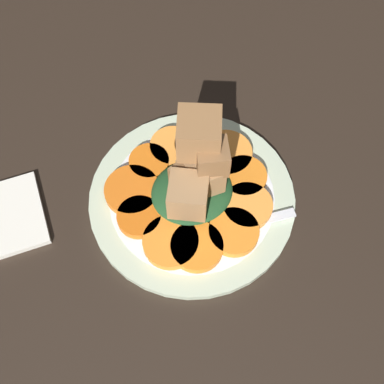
{
  "coord_description": "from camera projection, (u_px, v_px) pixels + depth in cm",
  "views": [
    {
      "loc": [
        -9.43,
        -25.86,
        55.05
      ],
      "look_at": [
        0.0,
        0.0,
        4.1
      ],
      "focal_mm": 45.0,
      "sensor_mm": 36.0,
      "label": 1
    }
  ],
  "objects": [
    {
      "name": "table_slab",
      "position": [
        192.0,
        204.0,
        0.61
      ],
      "size": [
        120.0,
        120.0,
        2.0
      ],
      "primitive_type": "cube",
      "color": "black",
      "rests_on": "ground"
    },
    {
      "name": "plate",
      "position": [
        192.0,
        198.0,
        0.59
      ],
      "size": [
        25.3,
        25.3,
        1.05
      ],
      "color": "beige",
      "rests_on": "table_slab"
    },
    {
      "name": "carrot_slice_0",
      "position": [
        132.0,
        191.0,
        0.58
      ],
      "size": [
        6.73,
        6.73,
        1.17
      ],
      "primitive_type": "cylinder",
      "color": "orange",
      "rests_on": "plate"
    },
    {
      "name": "carrot_slice_1",
      "position": [
        139.0,
        217.0,
        0.57
      ],
      "size": [
        5.26,
        5.26,
        1.17
      ],
      "primitive_type": "cylinder",
      "color": "#D66114",
      "rests_on": "plate"
    },
    {
      "name": "carrot_slice_2",
      "position": [
        171.0,
        242.0,
        0.55
      ],
      "size": [
        6.49,
        6.49,
        1.17
      ],
      "primitive_type": "cylinder",
      "color": "orange",
      "rests_on": "plate"
    },
    {
      "name": "carrot_slice_3",
      "position": [
        197.0,
        247.0,
        0.55
      ],
      "size": [
        6.09,
        6.09,
        1.17
      ],
      "primitive_type": "cylinder",
      "color": "orange",
      "rests_on": "plate"
    },
    {
      "name": "carrot_slice_4",
      "position": [
        234.0,
        232.0,
        0.56
      ],
      "size": [
        5.92,
        5.92,
        1.17
      ],
      "primitive_type": "cylinder",
      "color": "orange",
      "rests_on": "plate"
    },
    {
      "name": "carrot_slice_5",
      "position": [
        248.0,
        206.0,
        0.57
      ],
      "size": [
        6.0,
        6.0,
        1.17
      ],
      "primitive_type": "cylinder",
      "color": "#F99438",
      "rests_on": "plate"
    },
    {
      "name": "carrot_slice_6",
      "position": [
        244.0,
        178.0,
        0.59
      ],
      "size": [
        5.7,
        5.7,
        1.17
      ],
      "primitive_type": "cylinder",
      "color": "orange",
      "rests_on": "plate"
    },
    {
      "name": "carrot_slice_7",
      "position": [
        226.0,
        154.0,
        0.61
      ],
      "size": [
        6.69,
        6.69,
        1.17
      ],
      "primitive_type": "cylinder",
      "color": "orange",
      "rests_on": "plate"
    },
    {
      "name": "carrot_slice_8",
      "position": [
        197.0,
        146.0,
        0.62
      ],
      "size": [
        5.78,
        5.78,
        1.17
      ],
      "primitive_type": "cylinder",
      "color": "orange",
      "rests_on": "plate"
    },
    {
      "name": "carrot_slice_9",
      "position": [
        174.0,
        146.0,
        0.62
      ],
      "size": [
        5.83,
        5.83,
        1.17
      ],
      "primitive_type": "cylinder",
      "color": "orange",
      "rests_on": "plate"
    },
    {
      "name": "carrot_slice_10",
      "position": [
        149.0,
        162.0,
        0.6
      ],
      "size": [
        5.06,
        5.06,
        1.17
      ],
      "primitive_type": "cylinder",
      "color": "orange",
      "rests_on": "plate"
    },
    {
      "name": "center_pile",
      "position": [
        195.0,
        176.0,
        0.55
      ],
      "size": [
        9.95,
        10.16,
        11.66
      ],
      "color": "#1E4723",
      "rests_on": "plate"
    },
    {
      "name": "fork",
      "position": [
        217.0,
        232.0,
        0.56
      ],
      "size": [
        18.45,
        3.19,
        0.4
      ],
      "rotation": [
        0.0,
        0.0,
        -0.08
      ],
      "color": "silver",
      "rests_on": "plate"
    }
  ]
}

